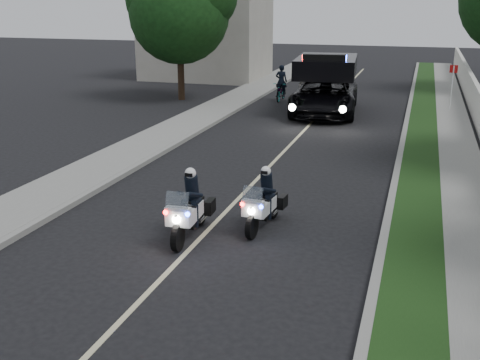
{
  "coord_description": "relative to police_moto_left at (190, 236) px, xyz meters",
  "views": [
    {
      "loc": [
        4.62,
        -12.52,
        5.33
      ],
      "look_at": [
        0.47,
        0.6,
        1.0
      ],
      "focal_mm": 43.07,
      "sensor_mm": 36.0,
      "label": 1
    }
  ],
  "objects": [
    {
      "name": "cyclist",
      "position": [
        -2.47,
        19.21,
        0.0
      ],
      "size": [
        0.65,
        0.45,
        1.75
      ],
      "primitive_type": "imported",
      "rotation": [
        0.0,
        0.0,
        3.19
      ],
      "color": "black",
      "rests_on": "ground"
    },
    {
      "name": "bicycle",
      "position": [
        -2.47,
        19.21,
        0.0
      ],
      "size": [
        0.72,
        1.93,
        1.0
      ],
      "primitive_type": "imported",
      "rotation": [
        0.0,
        0.0,
        0.03
      ],
      "color": "black",
      "rests_on": "ground"
    },
    {
      "name": "grass_verge",
      "position": [
        5.07,
        10.93,
        0.08
      ],
      "size": [
        1.2,
        60.0,
        0.16
      ],
      "primitive_type": "cube",
      "color": "#193814",
      "rests_on": "ground"
    },
    {
      "name": "police_suv",
      "position": [
        0.43,
        16.16,
        0.0
      ],
      "size": [
        3.58,
        6.74,
        3.16
      ],
      "primitive_type": "imported",
      "rotation": [
        0.0,
        0.0,
        0.09
      ],
      "color": "black",
      "rests_on": "ground"
    },
    {
      "name": "curb_left",
      "position": [
        -3.83,
        10.93,
        0.07
      ],
      "size": [
        0.2,
        60.0,
        0.15
      ],
      "primitive_type": "cube",
      "color": "gray",
      "rests_on": "ground"
    },
    {
      "name": "sign_post",
      "position": [
        6.27,
        18.17,
        0.0
      ],
      "size": [
        0.39,
        0.39,
        2.4
      ],
      "primitive_type": null,
      "rotation": [
        0.0,
        0.0,
        -0.05
      ],
      "color": "#B60D1B",
      "rests_on": "ground"
    },
    {
      "name": "building_far",
      "position": [
        -9.73,
        26.93,
        3.5
      ],
      "size": [
        8.0,
        6.0,
        7.0
      ],
      "primitive_type": "cube",
      "color": "#A8A396",
      "rests_on": "ground"
    },
    {
      "name": "lane_marking",
      "position": [
        0.27,
        10.93,
        0.0
      ],
      "size": [
        0.12,
        50.0,
        0.01
      ],
      "primitive_type": "cube",
      "color": "#BFB78C",
      "rests_on": "ground"
    },
    {
      "name": "sidewalk_right",
      "position": [
        6.37,
        10.93,
        0.08
      ],
      "size": [
        1.4,
        60.0,
        0.16
      ],
      "primitive_type": "cube",
      "color": "gray",
      "rests_on": "ground"
    },
    {
      "name": "ground",
      "position": [
        0.27,
        0.93,
        0.0
      ],
      "size": [
        120.0,
        120.0,
        0.0
      ],
      "primitive_type": "plane",
      "color": "black",
      "rests_on": "ground"
    },
    {
      "name": "police_moto_left",
      "position": [
        0.0,
        0.0,
        0.0
      ],
      "size": [
        0.8,
        1.98,
        1.65
      ],
      "primitive_type": null,
      "rotation": [
        0.0,
        0.0,
        0.06
      ],
      "color": "silver",
      "rests_on": "ground"
    },
    {
      "name": "tree_left_near",
      "position": [
        -7.83,
        17.88,
        0.0
      ],
      "size": [
        5.57,
        5.57,
        9.0
      ],
      "primitive_type": null,
      "rotation": [
        0.0,
        0.0,
        -0.03
      ],
      "color": "#153F15",
      "rests_on": "ground"
    },
    {
      "name": "sidewalk_left",
      "position": [
        -4.93,
        10.93,
        0.08
      ],
      "size": [
        2.0,
        60.0,
        0.16
      ],
      "primitive_type": "cube",
      "color": "gray",
      "rests_on": "ground"
    },
    {
      "name": "police_moto_right",
      "position": [
        1.49,
        1.07,
        0.0
      ],
      "size": [
        0.79,
        1.85,
        1.53
      ],
      "primitive_type": null,
      "rotation": [
        0.0,
        0.0,
        -0.09
      ],
      "color": "silver",
      "rests_on": "ground"
    },
    {
      "name": "curb_right",
      "position": [
        4.37,
        10.93,
        0.07
      ],
      "size": [
        0.2,
        60.0,
        0.15
      ],
      "primitive_type": "cube",
      "color": "gray",
      "rests_on": "ground"
    }
  ]
}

